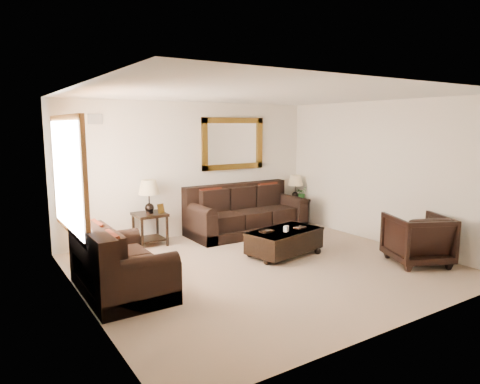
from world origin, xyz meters
TOP-DOWN VIEW (x-y plane):
  - room at (0.00, 0.00)m, footprint 5.51×5.01m
  - window at (-2.70, 0.90)m, footprint 0.07×1.96m
  - mirror at (0.96, 2.47)m, footprint 1.50×0.06m
  - air_vent at (-1.90, 2.48)m, footprint 0.25×0.02m
  - sofa at (0.96, 2.02)m, footprint 2.46×1.06m
  - loveseat at (-2.29, 0.21)m, footprint 1.00×1.69m
  - end_table_left at (-1.07, 2.18)m, footprint 0.56×0.56m
  - end_table_right at (2.49, 2.21)m, footprint 0.50×0.50m
  - coffee_table at (0.65, 0.30)m, footprint 1.44×0.96m
  - armchair at (2.20, -1.21)m, footprint 1.14×1.11m
  - potted_plant at (2.60, 2.12)m, footprint 0.35×0.37m

SIDE VIEW (x-z plane):
  - coffee_table at x=0.65m, z-range 0.00..0.56m
  - loveseat at x=-2.29m, z-range -0.13..0.82m
  - sofa at x=0.96m, z-range -0.14..0.87m
  - armchair at x=2.20m, z-range 0.00..0.90m
  - potted_plant at x=2.60m, z-range 0.55..0.77m
  - end_table_right at x=2.49m, z-range 0.17..1.27m
  - end_table_left at x=-1.07m, z-range 0.19..1.43m
  - room at x=0.00m, z-range 0.00..2.71m
  - window at x=-2.70m, z-range 0.72..2.38m
  - mirror at x=0.96m, z-range 1.30..2.40m
  - air_vent at x=-1.90m, z-range 2.26..2.44m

